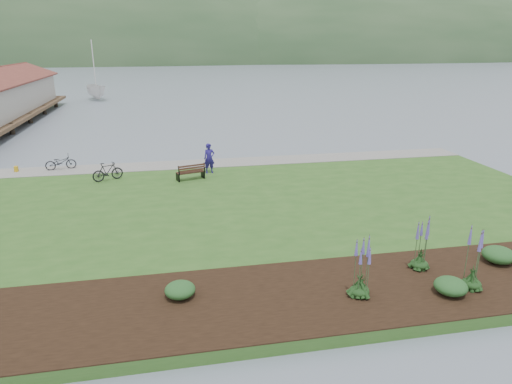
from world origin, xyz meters
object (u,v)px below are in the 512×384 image
(person, at_px, (209,156))
(sailboat, at_px, (98,100))
(bicycle_a, at_px, (61,162))
(park_bench, at_px, (191,172))

(person, relative_size, sailboat, 0.08)
(bicycle_a, bearing_deg, person, -117.04)
(park_bench, height_order, person, person)
(person, relative_size, bicycle_a, 1.18)
(bicycle_a, relative_size, sailboat, 0.07)
(park_bench, xyz_separation_m, sailboat, (-10.71, 43.39, -0.88))
(park_bench, height_order, bicycle_a, park_bench)
(park_bench, height_order, sailboat, sailboat)
(person, height_order, bicycle_a, person)
(park_bench, distance_m, sailboat, 44.70)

